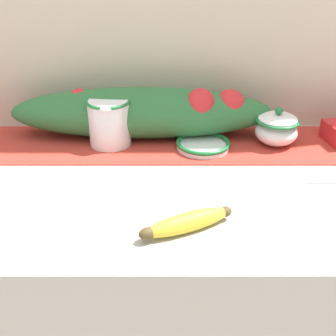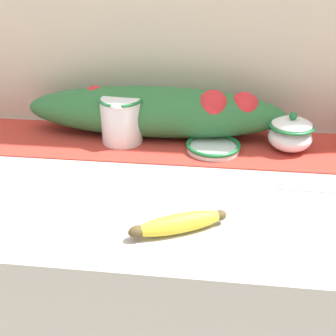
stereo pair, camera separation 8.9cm
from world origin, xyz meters
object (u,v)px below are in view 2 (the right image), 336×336
banana (179,223)px  sugar_bowl (290,134)px  cream_pitcher (122,118)px  small_dish (213,146)px

banana → sugar_bowl: bearing=56.6°
cream_pitcher → banana: (0.18, -0.37, -0.05)m
small_dish → banana: banana is taller
cream_pitcher → sugar_bowl: bearing=-0.2°
sugar_bowl → banana: bearing=-123.4°
cream_pitcher → small_dish: (0.24, -0.03, -0.05)m
sugar_bowl → cream_pitcher: bearing=179.8°
cream_pitcher → sugar_bowl: cream_pitcher is taller
cream_pitcher → banana: bearing=-63.7°
cream_pitcher → sugar_bowl: (0.43, -0.00, -0.02)m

